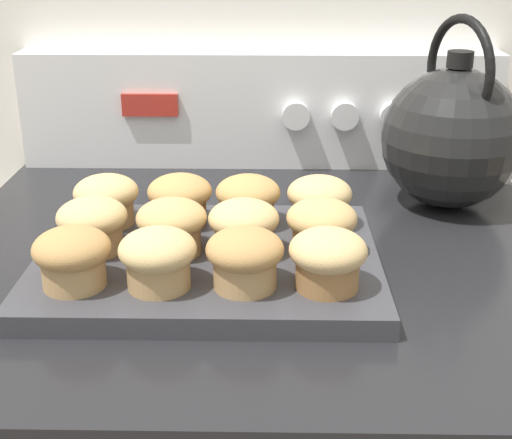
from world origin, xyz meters
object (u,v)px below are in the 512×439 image
at_px(muffin_r1_c1, 172,225).
at_px(muffin_r1_c3, 322,225).
at_px(muffin_r0_c3, 328,258).
at_px(muffin_r2_c3, 319,200).
at_px(muffin_pan, 208,262).
at_px(muffin_r1_c2, 244,226).
at_px(tea_kettle, 451,135).
at_px(muffin_r2_c1, 180,198).
at_px(muffin_r1_c0, 92,224).
at_px(muffin_r0_c2, 245,257).
at_px(muffin_r0_c1, 158,257).
at_px(muffin_r2_c2, 248,199).
at_px(muffin_r0_c0, 72,256).
at_px(muffin_r2_c0, 106,199).

xyz_separation_m(muffin_r1_c1, muffin_r1_c3, (0.15, 0.00, 0.00)).
relative_size(muffin_r0_c3, muffin_r2_c3, 1.00).
bearing_deg(muffin_r1_c3, muffin_pan, -179.05).
distance_m(muffin_r1_c2, tea_kettle, 0.33).
distance_m(muffin_r0_c3, muffin_r2_c1, 0.22).
height_order(muffin_r1_c0, tea_kettle, tea_kettle).
height_order(muffin_r1_c1, muffin_r2_c1, same).
xyz_separation_m(muffin_r1_c3, muffin_r2_c3, (0.00, 0.07, 0.00)).
height_order(muffin_r0_c2, muffin_r2_c3, same).
bearing_deg(muffin_r2_c1, muffin_r1_c3, -26.60).
relative_size(muffin_r1_c0, muffin_r2_c1, 1.00).
height_order(muffin_pan, muffin_r0_c3, muffin_r0_c3).
xyz_separation_m(muffin_r0_c3, muffin_r1_c2, (-0.08, 0.08, 0.00)).
height_order(muffin_r0_c1, muffin_r1_c1, same).
distance_m(muffin_r2_c3, tea_kettle, 0.22).
height_order(muffin_r2_c1, muffin_r2_c2, same).
relative_size(muffin_r0_c0, muffin_r2_c0, 1.00).
bearing_deg(tea_kettle, muffin_r2_c0, -162.65).
height_order(muffin_pan, muffin_r2_c2, muffin_r2_c2).
bearing_deg(muffin_r2_c1, muffin_r2_c0, -177.62).
height_order(muffin_r1_c2, muffin_r1_c3, same).
bearing_deg(tea_kettle, muffin_r0_c0, -145.62).
relative_size(muffin_r0_c0, muffin_r0_c3, 1.00).
relative_size(muffin_r0_c1, muffin_r2_c2, 1.00).
relative_size(muffin_r0_c2, muffin_r2_c3, 1.00).
xyz_separation_m(muffin_r0_c2, muffin_r2_c2, (-0.00, 0.15, 0.00)).
bearing_deg(muffin_r0_c0, muffin_r0_c3, 0.15).
height_order(muffin_r1_c0, muffin_r2_c3, same).
bearing_deg(muffin_r2_c3, muffin_r2_c0, -179.97).
distance_m(muffin_r0_c0, muffin_r1_c3, 0.25).
xyz_separation_m(muffin_r0_c3, tea_kettle, (0.18, 0.28, 0.04)).
relative_size(muffin_r2_c0, muffin_r2_c3, 1.00).
bearing_deg(tea_kettle, muffin_r1_c1, -148.14).
distance_m(muffin_r2_c2, muffin_r2_c3, 0.08).
relative_size(muffin_r0_c3, muffin_r1_c2, 1.00).
distance_m(muffin_r2_c1, muffin_r2_c3, 0.16).
height_order(muffin_pan, muffin_r1_c3, muffin_r1_c3).
height_order(muffin_pan, muffin_r2_c1, muffin_r2_c1).
xyz_separation_m(muffin_r0_c2, muffin_r2_c0, (-0.16, 0.15, 0.00)).
relative_size(muffin_pan, muffin_r2_c3, 4.86).
height_order(muffin_r0_c0, muffin_r2_c2, same).
height_order(muffin_r1_c1, muffin_r2_c0, same).
relative_size(muffin_pan, muffin_r0_c3, 4.86).
distance_m(muffin_r0_c2, muffin_r1_c0, 0.18).
height_order(muffin_pan, muffin_r1_c2, muffin_r1_c2).
xyz_separation_m(muffin_r1_c0, muffin_r2_c3, (0.24, 0.07, 0.00)).
relative_size(muffin_pan, muffin_r1_c0, 4.86).
distance_m(muffin_r0_c3, muffin_r1_c3, 0.08).
relative_size(muffin_r1_c3, muffin_r2_c3, 1.00).
bearing_deg(muffin_r2_c3, muffin_r0_c0, -147.34).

